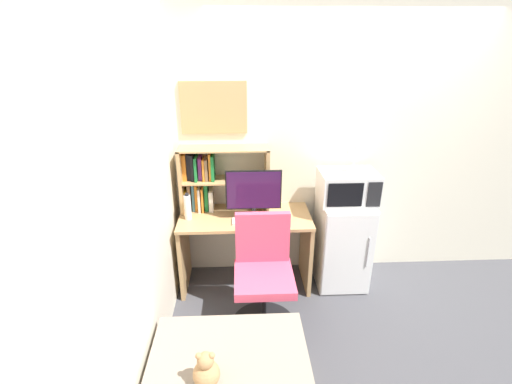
{
  "coord_description": "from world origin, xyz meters",
  "views": [
    {
      "loc": [
        -0.98,
        -3.25,
        2.23
      ],
      "look_at": [
        -0.84,
        -0.31,
        0.99
      ],
      "focal_mm": 25.17,
      "sensor_mm": 36.0,
      "label": 1
    }
  ],
  "objects_px": {
    "microwave": "(347,187)",
    "hutch_bookshelf": "(211,178)",
    "computer_mouse": "(287,220)",
    "water_bottle": "(188,207)",
    "desk_chair": "(263,281)",
    "mini_fridge": "(342,242)",
    "monitor": "(254,192)",
    "desk_fan": "(355,157)",
    "teddy_bear": "(206,371)",
    "wall_corkboard": "(214,108)",
    "keyboard": "(255,221)"
  },
  "relations": [
    {
      "from": "mini_fridge",
      "to": "desk_chair",
      "type": "distance_m",
      "value": 0.97
    },
    {
      "from": "desk_fan",
      "to": "desk_chair",
      "type": "bearing_deg",
      "value": -146.33
    },
    {
      "from": "computer_mouse",
      "to": "desk_chair",
      "type": "relative_size",
      "value": 0.1
    },
    {
      "from": "desk_fan",
      "to": "microwave",
      "type": "bearing_deg",
      "value": 172.01
    },
    {
      "from": "computer_mouse",
      "to": "water_bottle",
      "type": "relative_size",
      "value": 0.39
    },
    {
      "from": "monitor",
      "to": "microwave",
      "type": "relative_size",
      "value": 0.97
    },
    {
      "from": "computer_mouse",
      "to": "keyboard",
      "type": "bearing_deg",
      "value": 179.66
    },
    {
      "from": "microwave",
      "to": "desk_chair",
      "type": "relative_size",
      "value": 0.53
    },
    {
      "from": "hutch_bookshelf",
      "to": "water_bottle",
      "type": "height_order",
      "value": "hutch_bookshelf"
    },
    {
      "from": "water_bottle",
      "to": "mini_fridge",
      "type": "height_order",
      "value": "water_bottle"
    },
    {
      "from": "keyboard",
      "to": "desk_fan",
      "type": "relative_size",
      "value": 1.67
    },
    {
      "from": "water_bottle",
      "to": "teddy_bear",
      "type": "relative_size",
      "value": 1.08
    },
    {
      "from": "desk_chair",
      "to": "microwave",
      "type": "bearing_deg",
      "value": 35.11
    },
    {
      "from": "wall_corkboard",
      "to": "keyboard",
      "type": "bearing_deg",
      "value": -48.08
    },
    {
      "from": "computer_mouse",
      "to": "mini_fridge",
      "type": "distance_m",
      "value": 0.66
    },
    {
      "from": "computer_mouse",
      "to": "microwave",
      "type": "relative_size",
      "value": 0.19
    },
    {
      "from": "hutch_bookshelf",
      "to": "water_bottle",
      "type": "xyz_separation_m",
      "value": [
        -0.2,
        -0.2,
        -0.2
      ]
    },
    {
      "from": "computer_mouse",
      "to": "mini_fridge",
      "type": "relative_size",
      "value": 0.11
    },
    {
      "from": "microwave",
      "to": "hutch_bookshelf",
      "type": "bearing_deg",
      "value": 172.73
    },
    {
      "from": "microwave",
      "to": "desk_fan",
      "type": "height_order",
      "value": "desk_fan"
    },
    {
      "from": "water_bottle",
      "to": "microwave",
      "type": "relative_size",
      "value": 0.49
    },
    {
      "from": "mini_fridge",
      "to": "teddy_bear",
      "type": "xyz_separation_m",
      "value": [
        -1.18,
        -1.51,
        0.1
      ]
    },
    {
      "from": "mini_fridge",
      "to": "microwave",
      "type": "relative_size",
      "value": 1.71
    },
    {
      "from": "desk_fan",
      "to": "mini_fridge",
      "type": "bearing_deg",
      "value": 176.65
    },
    {
      "from": "computer_mouse",
      "to": "wall_corkboard",
      "type": "relative_size",
      "value": 0.17
    },
    {
      "from": "teddy_bear",
      "to": "desk_fan",
      "type": "bearing_deg",
      "value": 51.06
    },
    {
      "from": "mini_fridge",
      "to": "microwave",
      "type": "height_order",
      "value": "microwave"
    },
    {
      "from": "monitor",
      "to": "microwave",
      "type": "height_order",
      "value": "monitor"
    },
    {
      "from": "monitor",
      "to": "teddy_bear",
      "type": "bearing_deg",
      "value": -102.56
    },
    {
      "from": "monitor",
      "to": "mini_fridge",
      "type": "bearing_deg",
      "value": 3.71
    },
    {
      "from": "keyboard",
      "to": "wall_corkboard",
      "type": "height_order",
      "value": "wall_corkboard"
    },
    {
      "from": "hutch_bookshelf",
      "to": "desk_chair",
      "type": "xyz_separation_m",
      "value": [
        0.45,
        -0.72,
        -0.63
      ]
    },
    {
      "from": "monitor",
      "to": "desk_chair",
      "type": "bearing_deg",
      "value": -83.32
    },
    {
      "from": "microwave",
      "to": "desk_chair",
      "type": "bearing_deg",
      "value": -144.89
    },
    {
      "from": "keyboard",
      "to": "water_bottle",
      "type": "relative_size",
      "value": 1.64
    },
    {
      "from": "teddy_bear",
      "to": "keyboard",
      "type": "bearing_deg",
      "value": 76.3
    },
    {
      "from": "computer_mouse",
      "to": "microwave",
      "type": "bearing_deg",
      "value": 13.62
    },
    {
      "from": "hutch_bookshelf",
      "to": "mini_fridge",
      "type": "bearing_deg",
      "value": -7.4
    },
    {
      "from": "keyboard",
      "to": "microwave",
      "type": "distance_m",
      "value": 0.89
    },
    {
      "from": "mini_fridge",
      "to": "desk_chair",
      "type": "height_order",
      "value": "desk_chair"
    },
    {
      "from": "water_bottle",
      "to": "desk_fan",
      "type": "relative_size",
      "value": 1.02
    },
    {
      "from": "hutch_bookshelf",
      "to": "computer_mouse",
      "type": "bearing_deg",
      "value": -23.06
    },
    {
      "from": "microwave",
      "to": "keyboard",
      "type": "bearing_deg",
      "value": -171.02
    },
    {
      "from": "water_bottle",
      "to": "mini_fridge",
      "type": "relative_size",
      "value": 0.29
    },
    {
      "from": "hutch_bookshelf",
      "to": "monitor",
      "type": "bearing_deg",
      "value": -29.07
    },
    {
      "from": "monitor",
      "to": "desk_fan",
      "type": "xyz_separation_m",
      "value": [
        0.89,
        0.05,
        0.29
      ]
    },
    {
      "from": "keyboard",
      "to": "desk_chair",
      "type": "bearing_deg",
      "value": -83.79
    },
    {
      "from": "mini_fridge",
      "to": "microwave",
      "type": "bearing_deg",
      "value": 89.79
    },
    {
      "from": "hutch_bookshelf",
      "to": "teddy_bear",
      "type": "bearing_deg",
      "value": -87.67
    },
    {
      "from": "teddy_bear",
      "to": "wall_corkboard",
      "type": "distance_m",
      "value": 2.11
    }
  ]
}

